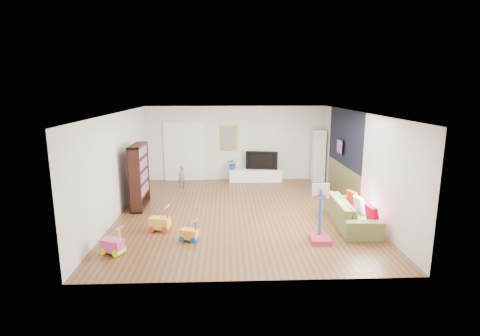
{
  "coord_description": "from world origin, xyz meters",
  "views": [
    {
      "loc": [
        -0.41,
        -9.78,
        3.34
      ],
      "look_at": [
        0.0,
        0.4,
        1.15
      ],
      "focal_mm": 28.0,
      "sensor_mm": 36.0,
      "label": 1
    }
  ],
  "objects_px": {
    "media_console": "(255,175)",
    "sofa": "(352,212)",
    "basketball_hoop": "(321,214)",
    "bookshelf": "(139,176)"
  },
  "relations": [
    {
      "from": "sofa",
      "to": "basketball_hoop",
      "type": "relative_size",
      "value": 1.73
    },
    {
      "from": "media_console",
      "to": "basketball_hoop",
      "type": "xyz_separation_m",
      "value": [
        1.01,
        -5.51,
        0.42
      ]
    },
    {
      "from": "bookshelf",
      "to": "sofa",
      "type": "bearing_deg",
      "value": -17.15
    },
    {
      "from": "bookshelf",
      "to": "basketball_hoop",
      "type": "relative_size",
      "value": 1.41
    },
    {
      "from": "sofa",
      "to": "bookshelf",
      "type": "bearing_deg",
      "value": 76.21
    },
    {
      "from": "media_console",
      "to": "bookshelf",
      "type": "height_order",
      "value": "bookshelf"
    },
    {
      "from": "sofa",
      "to": "basketball_hoop",
      "type": "xyz_separation_m",
      "value": [
        -1.02,
        -0.96,
        0.32
      ]
    },
    {
      "from": "bookshelf",
      "to": "sofa",
      "type": "relative_size",
      "value": 0.82
    },
    {
      "from": "media_console",
      "to": "sofa",
      "type": "distance_m",
      "value": 4.99
    },
    {
      "from": "sofa",
      "to": "basketball_hoop",
      "type": "distance_m",
      "value": 1.44
    }
  ]
}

